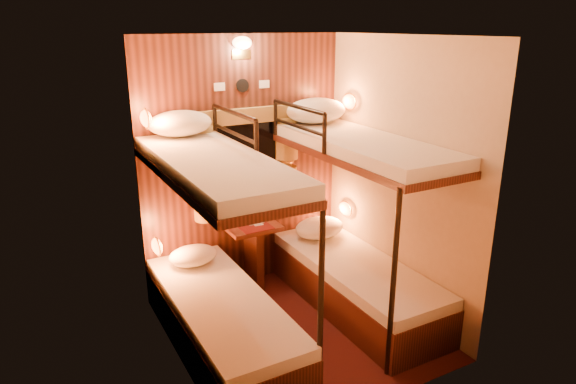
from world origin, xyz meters
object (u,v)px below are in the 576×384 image
bottle_left (251,215)px  bottle_right (261,212)px  bunk_left (220,285)px  table (254,248)px  bunk_right (357,251)px

bottle_left → bottle_right: 0.13m
bottle_left → bottle_right: size_ratio=1.01×
bunk_left → table: (0.65, 0.78, -0.14)m
bunk_left → table: 1.02m
bunk_right → bottle_right: bunk_right is taller
bunk_left → bunk_right: size_ratio=1.00×
bunk_right → table: 1.02m
table → bottle_left: size_ratio=2.78×
bunk_left → bottle_right: size_ratio=8.12×
bunk_right → table: bunk_right is taller
bunk_left → bunk_right: bearing=0.0°
bunk_left → bottle_left: bearing=51.9°
bunk_right → bottle_left: size_ratio=8.05×
bottle_left → bottle_right: bearing=13.0°
table → bottle_left: 0.34m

